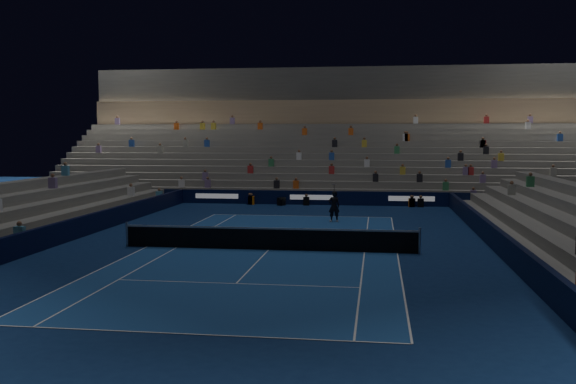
% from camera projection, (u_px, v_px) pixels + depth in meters
% --- Properties ---
extents(ground, '(90.00, 90.00, 0.00)m').
position_uv_depth(ground, '(269.00, 250.00, 27.54)').
color(ground, '#0D234F').
rests_on(ground, ground).
extents(court_surface, '(10.97, 23.77, 0.01)m').
position_uv_depth(court_surface, '(269.00, 250.00, 27.54)').
color(court_surface, navy).
rests_on(court_surface, ground).
extents(sponsor_barrier_far, '(44.00, 0.25, 1.00)m').
position_uv_depth(sponsor_barrier_far, '(312.00, 198.00, 45.74)').
color(sponsor_barrier_far, black).
rests_on(sponsor_barrier_far, ground).
extents(sponsor_barrier_east, '(0.25, 37.00, 1.00)m').
position_uv_depth(sponsor_barrier_east, '(502.00, 244.00, 26.15)').
color(sponsor_barrier_east, black).
rests_on(sponsor_barrier_east, ground).
extents(sponsor_barrier_west, '(0.25, 37.00, 1.00)m').
position_uv_depth(sponsor_barrier_west, '(57.00, 234.00, 28.84)').
color(sponsor_barrier_west, black).
rests_on(sponsor_barrier_west, ground).
extents(grandstand_main, '(44.00, 15.20, 11.20)m').
position_uv_depth(grandstand_main, '(324.00, 154.00, 54.76)').
color(grandstand_main, slate).
rests_on(grandstand_main, ground).
extents(tennis_net, '(12.90, 0.10, 1.10)m').
position_uv_depth(tennis_net, '(269.00, 238.00, 27.49)').
color(tennis_net, '#B2B2B7').
rests_on(tennis_net, ground).
extents(tennis_player, '(0.74, 0.57, 1.79)m').
position_uv_depth(tennis_player, '(334.00, 206.00, 36.52)').
color(tennis_player, black).
rests_on(tennis_player, ground).
extents(broadcast_camera, '(0.60, 0.95, 0.57)m').
position_uv_depth(broadcast_camera, '(281.00, 201.00, 45.30)').
color(broadcast_camera, black).
rests_on(broadcast_camera, ground).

